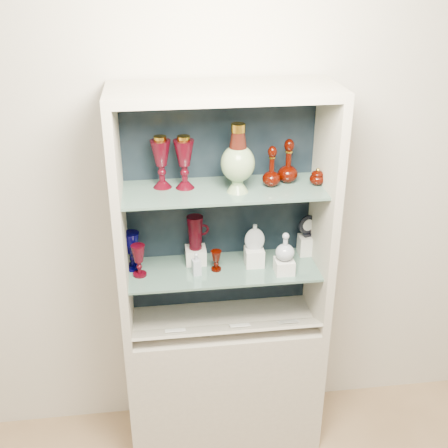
{
  "coord_description": "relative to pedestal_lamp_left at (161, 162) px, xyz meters",
  "views": [
    {
      "loc": [
        -0.31,
        -0.82,
        2.44
      ],
      "look_at": [
        0.0,
        1.53,
        1.3
      ],
      "focal_mm": 45.0,
      "sensor_mm": 36.0,
      "label": 1
    }
  ],
  "objects": [
    {
      "name": "enamel_urn",
      "position": [
        0.34,
        -0.1,
        0.04
      ],
      "size": [
        0.15,
        0.15,
        0.31
      ],
      "primitive_type": null,
      "rotation": [
        0.0,
        0.0,
        -0.0
      ],
      "color": "#0E4A2B",
      "rests_on": "shelf_upper"
    },
    {
      "name": "riser_flat_flask",
      "position": [
        0.43,
        -0.04,
        -0.5
      ],
      "size": [
        0.09,
        0.09,
        0.09
      ],
      "primitive_type": "cube",
      "color": "silver",
      "rests_on": "shelf_lower"
    },
    {
      "name": "pedestal_lamp_left",
      "position": [
        0.0,
        0.0,
        0.0
      ],
      "size": [
        0.1,
        0.1,
        0.24
      ],
      "primitive_type": null,
      "rotation": [
        0.0,
        0.0,
        -0.06
      ],
      "color": "#440711",
      "rests_on": "shelf_upper"
    },
    {
      "name": "shelf_lower",
      "position": [
        0.28,
        -0.06,
        -0.55
      ],
      "size": [
        0.92,
        0.34,
        0.01
      ],
      "primitive_type": "cube",
      "color": "slate",
      "rests_on": "cabinet_side_left"
    },
    {
      "name": "cabinet_side_left",
      "position": [
        -0.2,
        -0.08,
        -0.27
      ],
      "size": [
        0.04,
        0.4,
        1.15
      ],
      "primitive_type": "cube",
      "color": "#B8AF9D",
      "rests_on": "cabinet_base"
    },
    {
      "name": "label_card_2",
      "position": [
        0.58,
        -0.19,
        -0.8
      ],
      "size": [
        0.1,
        0.06,
        0.03
      ],
      "primitive_type": "cube",
      "rotation": [
        -0.44,
        0.0,
        0.0
      ],
      "color": "white",
      "rests_on": "label_ledge"
    },
    {
      "name": "cobalt_goblet",
      "position": [
        -0.16,
        -0.0,
        -0.44
      ],
      "size": [
        0.1,
        0.1,
        0.19
      ],
      "primitive_type": null,
      "rotation": [
        0.0,
        0.0,
        0.3
      ],
      "color": "#050345",
      "rests_on": "shelf_lower"
    },
    {
      "name": "clear_square_bottle",
      "position": [
        0.14,
        -0.1,
        -0.48
      ],
      "size": [
        0.05,
        0.05,
        0.12
      ],
      "primitive_type": null,
      "rotation": [
        0.0,
        0.0,
        0.19
      ],
      "color": "#9EA7B7",
      "rests_on": "shelf_lower"
    },
    {
      "name": "label_card_1",
      "position": [
        0.02,
        -0.19,
        -0.8
      ],
      "size": [
        0.1,
        0.06,
        0.03
      ],
      "primitive_type": "cube",
      "rotation": [
        -0.44,
        0.0,
        0.0
      ],
      "color": "white",
      "rests_on": "label_ledge"
    },
    {
      "name": "label_card_0",
      "position": [
        0.34,
        -0.19,
        -0.8
      ],
      "size": [
        0.1,
        0.06,
        0.03
      ],
      "primitive_type": "cube",
      "rotation": [
        -0.44,
        0.0,
        0.0
      ],
      "color": "white",
      "rests_on": "label_ledge"
    },
    {
      "name": "riser_ruby_pitcher",
      "position": [
        0.15,
        0.02,
        -0.5
      ],
      "size": [
        0.1,
        0.1,
        0.08
      ],
      "primitive_type": "cube",
      "color": "silver",
      "rests_on": "shelf_lower"
    },
    {
      "name": "label_card_3",
      "position": [
        0.58,
        -0.19,
        -0.8
      ],
      "size": [
        0.1,
        0.06,
        0.03
      ],
      "primitive_type": "cube",
      "rotation": [
        -0.44,
        0.0,
        0.0
      ],
      "color": "white",
      "rests_on": "label_ledge"
    },
    {
      "name": "riser_clear_round_decanter",
      "position": [
        0.56,
        -0.14,
        -0.51
      ],
      "size": [
        0.09,
        0.09,
        0.07
      ],
      "primitive_type": "cube",
      "color": "silver",
      "rests_on": "shelf_lower"
    },
    {
      "name": "cabinet_base",
      "position": [
        0.28,
        -0.08,
        -1.22
      ],
      "size": [
        1.0,
        0.4,
        0.75
      ],
      "primitive_type": "cube",
      "color": "#B8AF9D",
      "rests_on": "ground"
    },
    {
      "name": "pedestal_lamp_right",
      "position": [
        0.1,
        -0.02,
        0.0
      ],
      "size": [
        0.11,
        0.11,
        0.25
      ],
      "primitive_type": null,
      "rotation": [
        0.0,
        0.0,
        -0.15
      ],
      "color": "#440711",
      "rests_on": "shelf_upper"
    },
    {
      "name": "ruby_goblet_tall",
      "position": [
        -0.13,
        -0.07,
        -0.46
      ],
      "size": [
        0.08,
        0.08,
        0.16
      ],
      "primitive_type": null,
      "rotation": [
        0.0,
        0.0,
        -0.2
      ],
      "color": "#440711",
      "rests_on": "shelf_lower"
    },
    {
      "name": "riser_cameo_medallion",
      "position": [
        0.72,
        0.04,
        -0.49
      ],
      "size": [
        0.08,
        0.08,
        0.1
      ],
      "primitive_type": "cube",
      "color": "silver",
      "rests_on": "shelf_lower"
    },
    {
      "name": "lidded_bowl",
      "position": [
        0.72,
        -0.06,
        -0.08
      ],
      "size": [
        0.09,
        0.09,
        0.08
      ],
      "primitive_type": null,
      "rotation": [
        0.0,
        0.0,
        -0.16
      ],
      "color": "#380800",
      "rests_on": "shelf_upper"
    },
    {
      "name": "ruby_decanter_b",
      "position": [
        0.59,
        -0.01,
        -0.01
      ],
      "size": [
        0.1,
        0.1,
        0.22
      ],
      "primitive_type": null,
      "rotation": [
        0.0,
        0.0,
        -0.04
      ],
      "color": "#380800",
      "rests_on": "shelf_upper"
    },
    {
      "name": "clear_round_decanter",
      "position": [
        0.56,
        -0.14,
        -0.4
      ],
      "size": [
        0.1,
        0.1,
        0.14
      ],
      "primitive_type": null,
      "rotation": [
        0.0,
        0.0,
        -0.17
      ],
      "color": "#9EA7B7",
      "rests_on": "riser_clear_round_decanter"
    },
    {
      "name": "cameo_medallion",
      "position": [
        0.72,
        0.04,
        -0.38
      ],
      "size": [
        0.11,
        0.06,
        0.12
      ],
      "primitive_type": null,
      "rotation": [
        0.0,
        0.0,
        0.29
      ],
      "color": "black",
      "rests_on": "riser_cameo_medallion"
    },
    {
      "name": "cabinet_top_cap",
      "position": [
        0.28,
        -0.08,
        0.33
      ],
      "size": [
        1.0,
        0.4,
        0.04
      ],
      "primitive_type": "cube",
      "color": "#B8AF9D",
      "rests_on": "cabinet_side_left"
    },
    {
      "name": "ruby_pitcher",
      "position": [
        0.15,
        0.02,
        -0.38
      ],
      "size": [
        0.14,
        0.11,
        0.17
      ],
      "primitive_type": null,
      "rotation": [
        0.0,
        0.0,
        0.2
      ],
      "color": "#440711",
      "rests_on": "riser_ruby_pitcher"
    },
    {
      "name": "wall_back",
      "position": [
        0.28,
        0.14,
        -0.19
      ],
      "size": [
        3.5,
        0.02,
        2.8
      ],
      "primitive_type": "cube",
      "color": "beige",
      "rests_on": "ground"
    },
    {
      "name": "ruby_goblet_small",
      "position": [
        0.24,
        -0.07,
        -0.49
      ],
      "size": [
        0.05,
        0.05,
        0.1
      ],
      "primitive_type": null,
      "rotation": [
        0.0,
        0.0,
        -0.03
      ],
      "color": "#380800",
      "rests_on": "shelf_lower"
    },
    {
      "name": "cabinet_back_panel",
      "position": [
        0.28,
        0.11,
        -0.27
      ],
      "size": [
        0.98,
        0.02,
        1.15
      ],
      "primitive_type": "cube",
      "color": "black",
      "rests_on": "cabinet_base"
    },
    {
      "name": "cabinet_side_right",
      "position": [
        0.76,
        -0.08,
        -0.27
      ],
      "size": [
        0.04,
        0.4,
        1.15
      ],
      "primitive_type": "cube",
      "color": "#B8AF9D",
      "rests_on": "cabinet_base"
    },
    {
      "name": "ruby_decanter_a",
      "position": [
        0.5,
        -0.05,
        -0.01
      ],
      "size": [
        0.1,
        0.1,
        0.22
      ],
      "primitive_type": null,
      "rotation": [
        0.0,
        0.0,
        -0.15
      ],
      "color": "#380800",
      "rests_on": "shelf_upper"
    },
    {
      "name": "label_ledge",
      "position": [
        0.28,
        -0.19,
        -0.81
      ],
      "size": [
        0.92,
        0.17,
        0.09
      ],
      "primitive_type": "cube",
      "rotation": [
        -0.44,
        0.0,
        0.0
      ],
      "color": "#B8AF9D",
      "rests_on": "cabinet_base"
    },
    {
      "name": "shelf_upper",
      "position": [
        0.28,
        -0.06,
        -0.13
      ],
      "size": [
        0.92,
        0.34,
        0.01
      ],
      "primitive_type": "cube",
      "color": "slate",
      "rests_on": "cabinet_side_left"
    },
    {
      "name": "flat_flask",
      "position": [
        0.43,
        -0.04,
        -0.38
      ],
      "size": [
        0.1,
        0.05,
        0.14
      ],
      "primitive_type": null,
      "rotation": [
        0.0,
        0.0,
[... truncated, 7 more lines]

